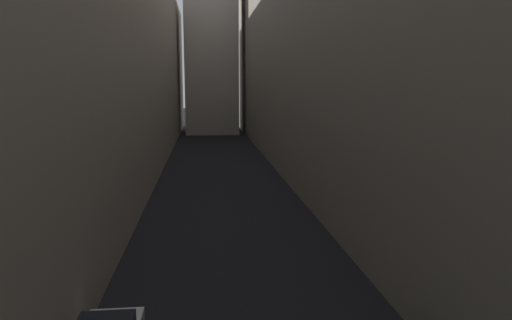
% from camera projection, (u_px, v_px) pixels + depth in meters
% --- Properties ---
extents(ground_plane, '(264.00, 264.00, 0.00)m').
position_uv_depth(ground_plane, '(221.00, 179.00, 42.08)').
color(ground_plane, black).
extents(building_block_left, '(15.99, 108.00, 21.69)m').
position_uv_depth(building_block_left, '(62.00, 54.00, 40.89)').
color(building_block_left, gray).
rests_on(building_block_left, ground).
extents(building_block_right, '(11.29, 108.00, 24.74)m').
position_uv_depth(building_block_right, '(341.00, 39.00, 43.31)').
color(building_block_right, gray).
rests_on(building_block_right, ground).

